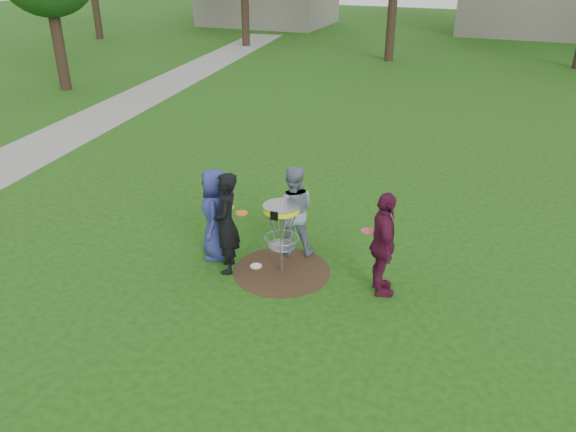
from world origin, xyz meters
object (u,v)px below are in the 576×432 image
at_px(player_maroon, 383,245).
at_px(player_grey, 293,211).
at_px(disc_golf_basket, 282,222).
at_px(player_black, 226,223).
at_px(player_blue, 216,214).

bearing_deg(player_maroon, player_grey, 46.65).
bearing_deg(player_maroon, disc_golf_basket, 67.84).
relative_size(player_black, disc_golf_basket, 1.38).
relative_size(player_black, player_grey, 1.06).
xyz_separation_m(player_black, player_grey, (0.86, 1.04, -0.06)).
distance_m(player_blue, player_maroon, 3.20).
xyz_separation_m(player_grey, player_maroon, (1.92, -0.73, 0.04)).
xyz_separation_m(player_blue, player_maroon, (3.20, -0.05, 0.04)).
height_order(player_blue, disc_golf_basket, player_blue).
relative_size(player_blue, player_black, 0.94).
relative_size(player_maroon, disc_golf_basket, 1.35).
height_order(player_grey, disc_golf_basket, player_grey).
bearing_deg(player_black, player_grey, 117.17).
distance_m(player_blue, player_black, 0.56).
height_order(player_maroon, disc_golf_basket, player_maroon).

